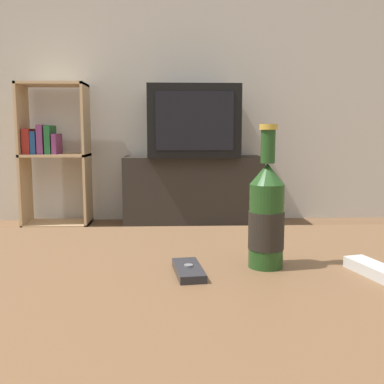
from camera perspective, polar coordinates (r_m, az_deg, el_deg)
back_wall at (r=3.84m, az=-2.98°, el=16.05°), size 8.00×0.05×2.60m
coffee_table at (r=0.83m, az=-4.71°, el=-14.36°), size 1.28×0.79×0.49m
tv_stand at (r=3.57m, az=0.12°, el=0.16°), size 1.08×0.37×0.55m
television at (r=3.54m, az=0.12°, el=8.91°), size 0.69×0.56×0.54m
bookshelf at (r=3.71m, az=-17.41°, el=4.98°), size 0.51×0.30×1.11m
beer_bottle at (r=0.83m, az=9.44°, el=-3.06°), size 0.07×0.07×0.26m
cell_phone at (r=0.80m, az=-0.45°, el=-9.89°), size 0.06×0.12×0.02m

